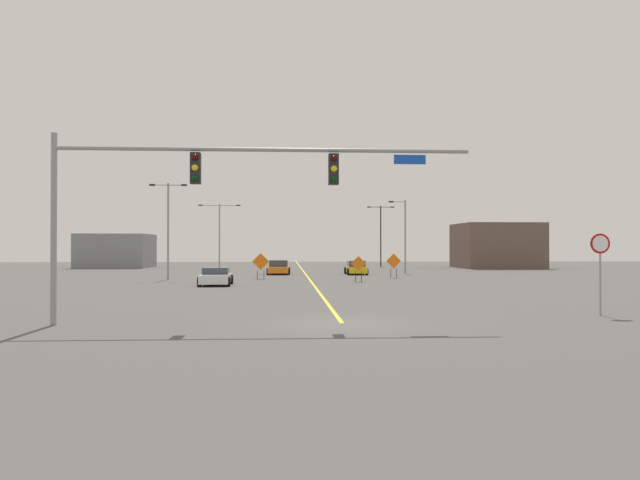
# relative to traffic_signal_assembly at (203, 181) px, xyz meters

# --- Properties ---
(ground) EXTENTS (169.89, 169.89, 0.00)m
(ground) POSITION_rel_traffic_signal_assembly_xyz_m (4.69, 0.01, -4.82)
(ground) COLOR #4C4947
(road_centre_stripe) EXTENTS (0.16, 94.38, 0.01)m
(road_centre_stripe) POSITION_rel_traffic_signal_assembly_xyz_m (4.69, 47.20, -4.82)
(road_centre_stripe) COLOR yellow
(road_centre_stripe) RESTS_ON ground
(traffic_signal_assembly) EXTENTS (14.04, 0.44, 6.38)m
(traffic_signal_assembly) POSITION_rel_traffic_signal_assembly_xyz_m (0.00, 0.00, 0.00)
(traffic_signal_assembly) COLOR gray
(traffic_signal_assembly) RESTS_ON ground
(stop_sign) EXTENTS (0.76, 0.07, 3.10)m
(stop_sign) POSITION_rel_traffic_signal_assembly_xyz_m (14.63, 1.71, -2.65)
(stop_sign) COLOR gray
(stop_sign) RESTS_ON ground
(street_lamp_mid_right) EXTENTS (1.67, 0.24, 7.08)m
(street_lamp_mid_right) POSITION_rel_traffic_signal_assembly_xyz_m (14.16, 37.28, -0.89)
(street_lamp_mid_right) COLOR gray
(street_lamp_mid_right) RESTS_ON ground
(street_lamp_near_left) EXTENTS (3.52, 0.24, 7.88)m
(street_lamp_near_left) POSITION_rel_traffic_signal_assembly_xyz_m (15.07, 57.22, -0.14)
(street_lamp_near_left) COLOR black
(street_lamp_near_left) RESTS_ON ground
(street_lamp_near_right) EXTENTS (4.76, 0.24, 7.48)m
(street_lamp_near_right) POSITION_rel_traffic_signal_assembly_xyz_m (-4.73, 49.25, -0.26)
(street_lamp_near_right) COLOR gray
(street_lamp_near_right) RESTS_ON ground
(street_lamp_far_right) EXTENTS (2.95, 0.24, 7.65)m
(street_lamp_far_right) POSITION_rel_traffic_signal_assembly_xyz_m (-6.52, 28.23, -0.30)
(street_lamp_far_right) COLOR gray
(street_lamp_far_right) RESTS_ON ground
(construction_sign_median_far) EXTENTS (1.38, 0.12, 2.10)m
(construction_sign_median_far) POSITION_rel_traffic_signal_assembly_xyz_m (0.79, 28.57, -3.51)
(construction_sign_median_far) COLOR orange
(construction_sign_median_far) RESTS_ON ground
(construction_sign_right_shoulder) EXTENTS (1.27, 0.20, 2.04)m
(construction_sign_right_shoulder) POSITION_rel_traffic_signal_assembly_xyz_m (11.84, 29.93, -3.52)
(construction_sign_right_shoulder) COLOR orange
(construction_sign_right_shoulder) RESTS_ON ground
(construction_sign_median_near) EXTENTS (1.12, 0.26, 1.93)m
(construction_sign_median_near) POSITION_rel_traffic_signal_assembly_xyz_m (8.20, 24.32, -3.59)
(construction_sign_median_near) COLOR orange
(construction_sign_median_near) RESTS_ON ground
(car_orange_far) EXTENTS (2.21, 4.36, 1.33)m
(car_orange_far) POSITION_rel_traffic_signal_assembly_xyz_m (2.15, 37.23, -4.18)
(car_orange_far) COLOR orange
(car_orange_far) RESTS_ON ground
(car_white_near) EXTENTS (2.19, 3.97, 1.20)m
(car_white_near) POSITION_rel_traffic_signal_assembly_xyz_m (-1.91, 20.86, -4.26)
(car_white_near) COLOR white
(car_white_near) RESTS_ON ground
(car_yellow_mid) EXTENTS (1.93, 3.99, 1.30)m
(car_yellow_mid) POSITION_rel_traffic_signal_assembly_xyz_m (9.41, 36.30, -4.22)
(car_yellow_mid) COLOR gold
(car_yellow_mid) RESTS_ON ground
(roadside_building_west) EXTENTS (8.43, 7.81, 4.18)m
(roadside_building_west) POSITION_rel_traffic_signal_assembly_xyz_m (-18.42, 56.99, -2.73)
(roadside_building_west) COLOR gray
(roadside_building_west) RESTS_ON ground
(roadside_building_east) EXTENTS (9.43, 8.82, 5.47)m
(roadside_building_east) POSITION_rel_traffic_signal_assembly_xyz_m (28.90, 53.24, -2.09)
(roadside_building_east) COLOR brown
(roadside_building_east) RESTS_ON ground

